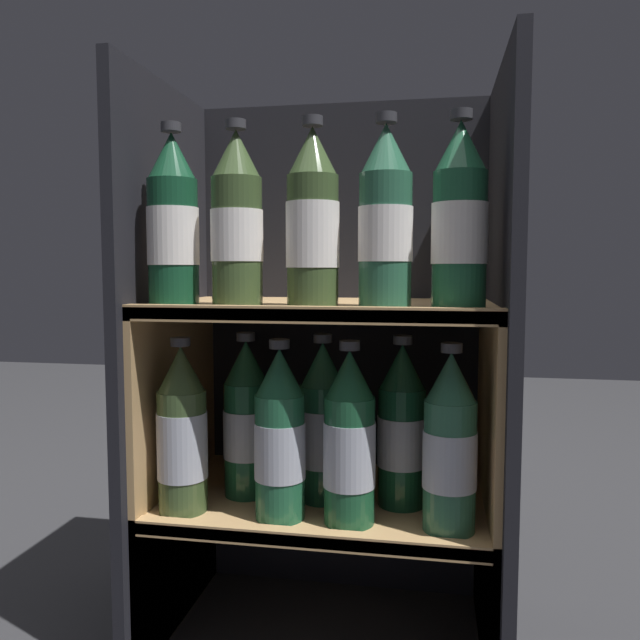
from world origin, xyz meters
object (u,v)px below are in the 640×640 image
bottle_upper_front_1 (237,223)px  bottle_upper_front_4 (460,221)px  bottle_upper_front_0 (173,225)px  bottle_lower_back_2 (402,430)px  bottle_lower_back_1 (324,426)px  bottle_lower_back_0 (247,422)px  bottle_upper_front_2 (314,223)px  bottle_lower_front_0 (182,434)px  bottle_lower_front_1 (280,439)px  bottle_upper_front_3 (385,221)px  bottle_lower_front_3 (450,447)px  bottle_lower_front_2 (349,443)px

bottle_upper_front_1 → bottle_upper_front_4: size_ratio=1.00×
bottle_upper_front_0 → bottle_lower_back_2: size_ratio=1.00×
bottle_lower_back_1 → bottle_lower_back_0: bearing=180.0°
bottle_upper_front_2 → bottle_upper_front_4: same height
bottle_lower_front_0 → bottle_lower_back_0: same height
bottle_lower_front_1 → bottle_lower_back_0: bearing=132.5°
bottle_upper_front_3 → bottle_upper_front_2: bearing=180.0°
bottle_upper_front_4 → bottle_lower_front_1: 0.43m
bottle_lower_back_1 → bottle_lower_back_2: bearing=0.0°
bottle_lower_front_1 → bottle_lower_back_2: same height
bottle_lower_back_0 → bottle_upper_front_3: bearing=-20.0°
bottle_lower_front_3 → bottle_upper_front_4: bearing=0.0°
bottle_lower_front_1 → bottle_lower_back_1: same height
bottle_upper_front_0 → bottle_lower_back_1: bottle_upper_front_0 is taller
bottle_upper_front_1 → bottle_lower_front_3: 0.47m
bottle_upper_front_0 → bottle_upper_front_3: bearing=0.0°
bottle_lower_back_1 → bottle_lower_front_2: bearing=-58.2°
bottle_upper_front_0 → bottle_lower_back_0: bearing=44.5°
bottle_lower_back_0 → bottle_lower_back_2: bearing=0.0°
bottle_lower_back_2 → bottle_lower_back_1: bearing=180.0°
bottle_lower_front_0 → bottle_lower_front_3: (0.43, 0.00, 0.00)m
bottle_lower_back_2 → bottle_lower_front_3: bearing=-49.5°
bottle_upper_front_2 → bottle_lower_front_2: bottle_upper_front_2 is taller
bottle_upper_front_2 → bottle_lower_back_0: bearing=146.8°
bottle_upper_front_1 → bottle_lower_back_0: bottle_upper_front_1 is taller
bottle_upper_front_3 → bottle_lower_front_0: bottle_upper_front_3 is taller
bottle_lower_back_0 → bottle_lower_front_0: bearing=-132.5°
bottle_upper_front_0 → bottle_lower_front_2: size_ratio=1.00×
bottle_upper_front_1 → bottle_upper_front_4: 0.34m
bottle_upper_front_2 → bottle_lower_front_0: bottle_upper_front_2 is taller
bottle_upper_front_1 → bottle_upper_front_4: (0.34, 0.00, -0.00)m
bottle_upper_front_2 → bottle_lower_back_1: size_ratio=1.00×
bottle_upper_front_0 → bottle_lower_back_1: 0.42m
bottle_lower_front_1 → bottle_lower_back_0: 0.12m
bottle_upper_front_0 → bottle_lower_back_0: 0.36m
bottle_lower_back_0 → bottle_lower_back_1: same height
bottle_lower_front_0 → bottle_lower_back_1: bearing=22.2°
bottle_lower_front_0 → bottle_upper_front_4: bearing=0.0°
bottle_upper_front_2 → bottle_lower_back_2: bearing=34.0°
bottle_upper_front_3 → bottle_lower_back_1: bottle_upper_front_3 is taller
bottle_upper_front_1 → bottle_lower_front_0: bearing=180.0°
bottle_lower_back_1 → bottle_lower_back_2: size_ratio=1.00×
bottle_lower_front_1 → bottle_upper_front_3: bearing=-0.0°
bottle_upper_front_1 → bottle_lower_back_1: 0.37m
bottle_lower_front_3 → bottle_lower_back_0: size_ratio=1.00×
bottle_upper_front_0 → bottle_lower_back_2: bottle_upper_front_0 is taller
bottle_lower_front_3 → bottle_lower_back_2: same height
bottle_lower_front_1 → bottle_lower_front_2: (0.11, -0.00, -0.00)m
bottle_upper_front_0 → bottle_lower_front_0: size_ratio=1.00×
bottle_lower_back_0 → bottle_upper_front_1: bearing=-80.6°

